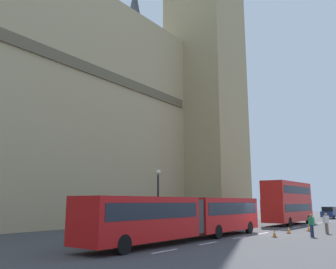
{
  "coord_description": "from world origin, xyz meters",
  "views": [
    {
      "loc": [
        -28.86,
        -11.93,
        2.59
      ],
      "look_at": [
        -5.7,
        5.34,
        8.13
      ],
      "focal_mm": 37.74,
      "sensor_mm": 36.0,
      "label": 1
    }
  ],
  "objects_px": {
    "traffic_cone_middle": "(289,230)",
    "pedestrian_by_kerb": "(326,222)",
    "double_decker_bus": "(288,201)",
    "traffic_cone_west": "(275,233)",
    "street_lamp": "(158,196)",
    "articulated_bus": "(187,214)",
    "traffic_cone_east": "(309,228)",
    "pedestrian_near_cones": "(312,224)",
    "sedan_lead": "(330,213)"
  },
  "relations": [
    {
      "from": "double_decker_bus",
      "to": "traffic_cone_east",
      "type": "xyz_separation_m",
      "value": [
        -8.48,
        -4.49,
        -2.43
      ]
    },
    {
      "from": "traffic_cone_middle",
      "to": "pedestrian_by_kerb",
      "type": "distance_m",
      "value": 3.2
    },
    {
      "from": "traffic_cone_middle",
      "to": "street_lamp",
      "type": "relative_size",
      "value": 0.11
    },
    {
      "from": "double_decker_bus",
      "to": "pedestrian_near_cones",
      "type": "xyz_separation_m",
      "value": [
        -13.71,
        -6.17,
        -1.8
      ]
    },
    {
      "from": "traffic_cone_east",
      "to": "pedestrian_near_cones",
      "type": "distance_m",
      "value": 5.53
    },
    {
      "from": "double_decker_bus",
      "to": "street_lamp",
      "type": "bearing_deg",
      "value": 166.71
    },
    {
      "from": "sedan_lead",
      "to": "traffic_cone_west",
      "type": "bearing_deg",
      "value": -173.81
    },
    {
      "from": "articulated_bus",
      "to": "pedestrian_by_kerb",
      "type": "height_order",
      "value": "articulated_bus"
    },
    {
      "from": "traffic_cone_middle",
      "to": "pedestrian_near_cones",
      "type": "relative_size",
      "value": 0.34
    },
    {
      "from": "traffic_cone_middle",
      "to": "street_lamp",
      "type": "xyz_separation_m",
      "value": [
        -7.26,
        8.28,
        2.77
      ]
    },
    {
      "from": "sedan_lead",
      "to": "double_decker_bus",
      "type": "bearing_deg",
      "value": 179.37
    },
    {
      "from": "double_decker_bus",
      "to": "traffic_cone_west",
      "type": "relative_size",
      "value": 18.72
    },
    {
      "from": "traffic_cone_middle",
      "to": "pedestrian_by_kerb",
      "type": "relative_size",
      "value": 0.34
    },
    {
      "from": "pedestrian_by_kerb",
      "to": "traffic_cone_west",
      "type": "bearing_deg",
      "value": 156.58
    },
    {
      "from": "traffic_cone_east",
      "to": "articulated_bus",
      "type": "bearing_deg",
      "value": 160.98
    },
    {
      "from": "street_lamp",
      "to": "pedestrian_near_cones",
      "type": "distance_m",
      "value": 12.13
    },
    {
      "from": "pedestrian_near_cones",
      "to": "pedestrian_by_kerb",
      "type": "distance_m",
      "value": 3.61
    },
    {
      "from": "articulated_bus",
      "to": "pedestrian_near_cones",
      "type": "height_order",
      "value": "articulated_bus"
    },
    {
      "from": "double_decker_bus",
      "to": "pedestrian_near_cones",
      "type": "distance_m",
      "value": 15.14
    },
    {
      "from": "traffic_cone_west",
      "to": "pedestrian_by_kerb",
      "type": "relative_size",
      "value": 0.34
    },
    {
      "from": "traffic_cone_west",
      "to": "pedestrian_by_kerb",
      "type": "bearing_deg",
      "value": -23.42
    },
    {
      "from": "sedan_lead",
      "to": "pedestrian_by_kerb",
      "type": "height_order",
      "value": "sedan_lead"
    },
    {
      "from": "pedestrian_near_cones",
      "to": "traffic_cone_middle",
      "type": "bearing_deg",
      "value": 51.56
    },
    {
      "from": "pedestrian_by_kerb",
      "to": "pedestrian_near_cones",
      "type": "bearing_deg",
      "value": 176.2
    },
    {
      "from": "pedestrian_by_kerb",
      "to": "articulated_bus",
      "type": "bearing_deg",
      "value": 150.63
    },
    {
      "from": "traffic_cone_middle",
      "to": "pedestrian_by_kerb",
      "type": "bearing_deg",
      "value": -57.22
    },
    {
      "from": "sedan_lead",
      "to": "pedestrian_by_kerb",
      "type": "bearing_deg",
      "value": -168.03
    },
    {
      "from": "traffic_cone_east",
      "to": "pedestrian_near_cones",
      "type": "relative_size",
      "value": 0.34
    },
    {
      "from": "street_lamp",
      "to": "traffic_cone_middle",
      "type": "bearing_deg",
      "value": -48.74
    },
    {
      "from": "articulated_bus",
      "to": "traffic_cone_west",
      "type": "xyz_separation_m",
      "value": [
        5.8,
        -3.99,
        -1.46
      ]
    },
    {
      "from": "articulated_bus",
      "to": "double_decker_bus",
      "type": "distance_m",
      "value": 21.51
    },
    {
      "from": "street_lamp",
      "to": "double_decker_bus",
      "type": "bearing_deg",
      "value": -13.29
    },
    {
      "from": "articulated_bus",
      "to": "double_decker_bus",
      "type": "xyz_separation_m",
      "value": [
        21.49,
        0.0,
        0.96
      ]
    },
    {
      "from": "articulated_bus",
      "to": "pedestrian_near_cones",
      "type": "bearing_deg",
      "value": -38.4
    },
    {
      "from": "traffic_cone_west",
      "to": "pedestrian_by_kerb",
      "type": "xyz_separation_m",
      "value": [
        5.59,
        -2.42,
        0.63
      ]
    },
    {
      "from": "articulated_bus",
      "to": "sedan_lead",
      "type": "height_order",
      "value": "articulated_bus"
    },
    {
      "from": "street_lamp",
      "to": "pedestrian_by_kerb",
      "type": "height_order",
      "value": "street_lamp"
    },
    {
      "from": "traffic_cone_east",
      "to": "traffic_cone_west",
      "type": "bearing_deg",
      "value": 176.04
    },
    {
      "from": "double_decker_bus",
      "to": "traffic_cone_middle",
      "type": "bearing_deg",
      "value": -162.28
    },
    {
      "from": "traffic_cone_middle",
      "to": "double_decker_bus",
      "type": "bearing_deg",
      "value": 17.72
    },
    {
      "from": "articulated_bus",
      "to": "traffic_cone_west",
      "type": "distance_m",
      "value": 7.19
    },
    {
      "from": "traffic_cone_east",
      "to": "traffic_cone_middle",
      "type": "bearing_deg",
      "value": 167.83
    },
    {
      "from": "traffic_cone_east",
      "to": "pedestrian_by_kerb",
      "type": "xyz_separation_m",
      "value": [
        -1.63,
        -1.92,
        0.63
      ]
    },
    {
      "from": "sedan_lead",
      "to": "traffic_cone_middle",
      "type": "height_order",
      "value": "sedan_lead"
    },
    {
      "from": "traffic_cone_west",
      "to": "traffic_cone_east",
      "type": "xyz_separation_m",
      "value": [
        7.22,
        -0.5,
        0.0
      ]
    },
    {
      "from": "street_lamp",
      "to": "articulated_bus",
      "type": "bearing_deg",
      "value": -118.32
    },
    {
      "from": "pedestrian_near_cones",
      "to": "pedestrian_by_kerb",
      "type": "xyz_separation_m",
      "value": [
        3.6,
        -0.24,
        0.0
      ]
    },
    {
      "from": "pedestrian_by_kerb",
      "to": "street_lamp",
      "type": "bearing_deg",
      "value": 129.38
    },
    {
      "from": "double_decker_bus",
      "to": "sedan_lead",
      "type": "relative_size",
      "value": 2.47
    },
    {
      "from": "articulated_bus",
      "to": "double_decker_bus",
      "type": "relative_size",
      "value": 1.71
    }
  ]
}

